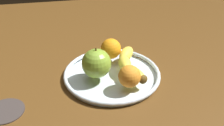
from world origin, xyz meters
TOP-DOWN VIEW (x-y plane):
  - ground_plane at (0.00, 0.00)cm, footprint 144.28×144.28cm
  - fruit_bowl at (0.00, 0.00)cm, footprint 28.66×28.66cm
  - banana at (-0.26, 5.12)cm, footprint 19.96×7.60cm
  - apple at (1.24, -4.68)cm, footprint 8.37×8.37cm
  - orange_center at (-8.06, 1.18)cm, footprint 6.45×6.45cm
  - orange_front_left at (7.53, 3.33)cm, footprint 6.13×6.13cm
  - ambient_coaster at (9.85, -29.07)cm, footprint 9.58×9.58cm

SIDE VIEW (x-z plane):
  - ground_plane at x=0.00cm, z-range -4.00..0.00cm
  - ambient_coaster at x=9.85cm, z-range 0.00..0.60cm
  - fruit_bowl at x=0.00cm, z-range 0.02..1.82cm
  - banana at x=-0.26cm, z-range 1.80..5.51cm
  - orange_front_left at x=7.53cm, z-range 1.80..7.93cm
  - orange_center at x=-8.06cm, z-range 1.80..8.25cm
  - apple at x=1.24cm, z-range 1.40..10.57cm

